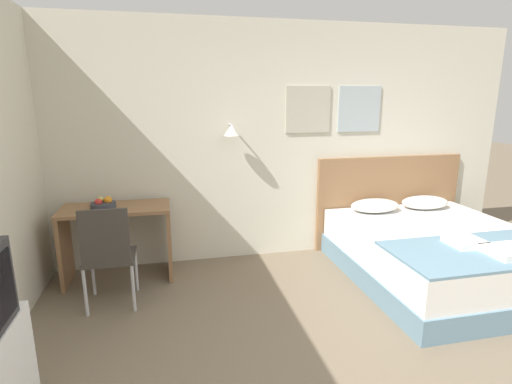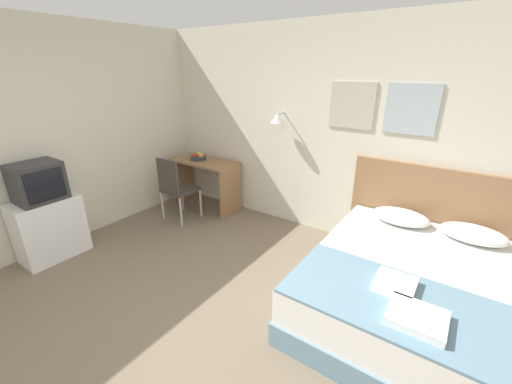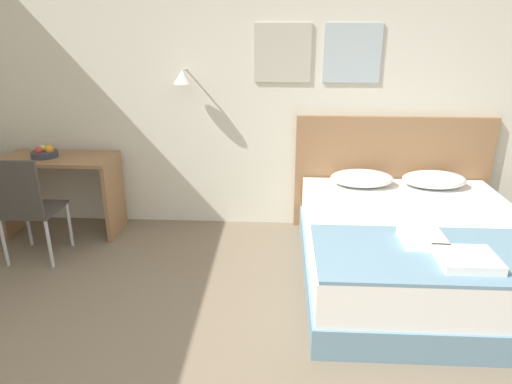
% 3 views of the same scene
% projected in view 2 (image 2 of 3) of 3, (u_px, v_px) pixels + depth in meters
% --- Properties ---
extents(ground_plane, '(24.00, 24.00, 0.00)m').
position_uv_depth(ground_plane, '(170.00, 358.00, 2.43)').
color(ground_plane, '#756651').
extents(wall_back, '(5.75, 0.31, 2.65)m').
position_uv_depth(wall_back, '(323.00, 134.00, 3.95)').
color(wall_back, beige).
rests_on(wall_back, ground_plane).
extents(bed, '(1.77, 2.00, 0.53)m').
position_uv_depth(bed, '(415.00, 293.00, 2.75)').
color(bed, '#66899E').
rests_on(bed, ground_plane).
extents(headboard, '(1.89, 0.06, 1.13)m').
position_uv_depth(headboard, '(437.00, 219.00, 3.43)').
color(headboard, '#8E6642').
rests_on(headboard, ground_plane).
extents(pillow_left, '(0.58, 0.37, 0.14)m').
position_uv_depth(pillow_left, '(401.00, 217.00, 3.39)').
color(pillow_left, white).
rests_on(pillow_left, bed).
extents(pillow_right, '(0.58, 0.37, 0.14)m').
position_uv_depth(pillow_right, '(473.00, 234.00, 3.04)').
color(pillow_right, white).
rests_on(pillow_right, bed).
extents(throw_blanket, '(1.71, 0.80, 0.02)m').
position_uv_depth(throw_blanket, '(407.00, 305.00, 2.21)').
color(throw_blanket, '#66899E').
rests_on(throw_blanket, bed).
extents(folded_towel_near_foot, '(0.28, 0.29, 0.06)m').
position_uv_depth(folded_towel_near_foot, '(395.00, 284.00, 2.36)').
color(folded_towel_near_foot, white).
rests_on(folded_towel_near_foot, throw_blanket).
extents(folded_towel_mid_bed, '(0.36, 0.31, 0.06)m').
position_uv_depth(folded_towel_mid_bed, '(417.00, 318.00, 2.04)').
color(folded_towel_mid_bed, white).
rests_on(folded_towel_mid_bed, throw_blanket).
extents(desk, '(1.06, 0.51, 0.77)m').
position_uv_depth(desk, '(205.00, 176.00, 4.93)').
color(desk, '#8E6642').
rests_on(desk, ground_plane).
extents(desk_chair, '(0.43, 0.43, 0.94)m').
position_uv_depth(desk_chair, '(174.00, 185.00, 4.46)').
color(desk_chair, '#3D3833').
rests_on(desk_chair, ground_plane).
extents(fruit_bowl, '(0.24, 0.24, 0.11)m').
position_uv_depth(fruit_bowl, '(198.00, 157.00, 4.88)').
color(fruit_bowl, '#333842').
rests_on(fruit_bowl, desk).
extents(tv_stand, '(0.41, 0.68, 0.72)m').
position_uv_depth(tv_stand, '(50.00, 228.00, 3.65)').
color(tv_stand, white).
rests_on(tv_stand, ground_plane).
extents(television, '(0.40, 0.47, 0.43)m').
position_uv_depth(television, '(37.00, 182.00, 3.44)').
color(television, '#2D2D30').
rests_on(television, tv_stand).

